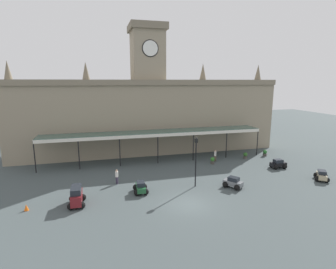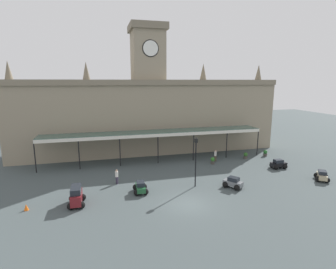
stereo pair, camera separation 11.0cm
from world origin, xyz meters
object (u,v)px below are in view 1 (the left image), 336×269
Objects in this scene: car_grey_sedan at (233,183)px; planter_forecourt_centre at (212,160)px; car_beige_sedan at (322,176)px; victorian_lamppost at (196,157)px; car_black_sedan at (278,164)px; car_green_sedan at (141,188)px; traffic_cone at (26,207)px; car_maroon_van at (77,197)px; planter_near_kerb at (265,153)px; planter_by_canopy at (245,155)px; pedestrian_beside_cars at (215,155)px; pedestrian_crossing_forecourt at (117,176)px.

car_grey_sedan is 2.34× the size of planter_forecourt_centre.
victorian_lamppost reaches higher than car_beige_sedan.
car_green_sedan is at bearing -170.53° from car_black_sedan.
car_maroon_van is at bearing -0.16° from traffic_cone.
car_maroon_van is 27.10m from car_beige_sedan.
traffic_cone is (-16.51, -1.35, -3.10)m from victorian_lamppost.
car_maroon_van is 1.07× the size of car_beige_sedan.
car_black_sedan reaches higher than planter_near_kerb.
planter_by_canopy is 1.00× the size of planter_near_kerb.
car_black_sedan reaches higher than traffic_cone.
planter_by_canopy is at bearing 111.12° from car_black_sedan.
car_green_sedan is at bearing -146.29° from pedestrian_beside_cars.
planter_near_kerb is (1.76, 5.47, -0.01)m from car_black_sedan.
pedestrian_beside_cars is at bearing 33.71° from car_green_sedan.
car_grey_sedan is 4.99m from victorian_lamppost.
car_maroon_van reaches higher than car_beige_sedan.
victorian_lamppost is 9.53× the size of traffic_cone.
car_maroon_van is 24.97m from planter_by_canopy.
pedestrian_beside_cars is at bearing 131.73° from car_beige_sedan.
car_green_sedan is 1.25× the size of pedestrian_crossing_forecourt.
car_maroon_van reaches higher than pedestrian_beside_cars.
pedestrian_crossing_forecourt reaches higher than planter_forecourt_centre.
car_green_sedan is 14.49m from pedestrian_beside_cars.
planter_by_canopy and planter_near_kerb have the same top height.
pedestrian_beside_cars is 8.62m from planter_near_kerb.
car_black_sedan is 13.51m from victorian_lamppost.
car_grey_sedan is at bearing -19.29° from victorian_lamppost.
pedestrian_beside_cars is 1.40m from planter_forecourt_centre.
planter_by_canopy is (27.43, 9.38, 0.20)m from traffic_cone.
car_black_sedan and car_beige_sedan have the same top height.
car_green_sedan is 22.36m from planter_near_kerb.
car_grey_sedan is 1.35× the size of pedestrian_crossing_forecourt.
car_black_sedan is at bearing 26.13° from car_grey_sedan.
planter_forecourt_centre is 9.58m from planter_near_kerb.
car_beige_sedan is at bearing -12.04° from pedestrian_crossing_forecourt.
car_beige_sedan is (20.92, -1.91, 0.00)m from car_green_sedan.
planter_forecourt_centre is (5.15, 6.94, -2.89)m from victorian_lamppost.
planter_near_kerb is at bearing 9.64° from planter_forecourt_centre.
pedestrian_crossing_forecourt is at bearing -160.62° from pedestrian_beside_cars.
traffic_cone is 0.60× the size of planter_near_kerb.
pedestrian_beside_cars is 4.93m from planter_by_canopy.
planter_forecourt_centre is at bearing 81.04° from car_grey_sedan.
pedestrian_crossing_forecourt reaches higher than car_grey_sedan.
planter_forecourt_centre reaches higher than traffic_cone.
victorian_lamppost reaches higher than planter_by_canopy.
car_black_sedan is 8.41m from pedestrian_beside_cars.
car_black_sedan is 2.15× the size of planter_forecourt_centre.
car_black_sedan is 25.44m from car_maroon_van.
planter_by_canopy is (-3.96, 10.02, -0.01)m from car_beige_sedan.
car_beige_sedan reaches higher than planter_forecourt_centre.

